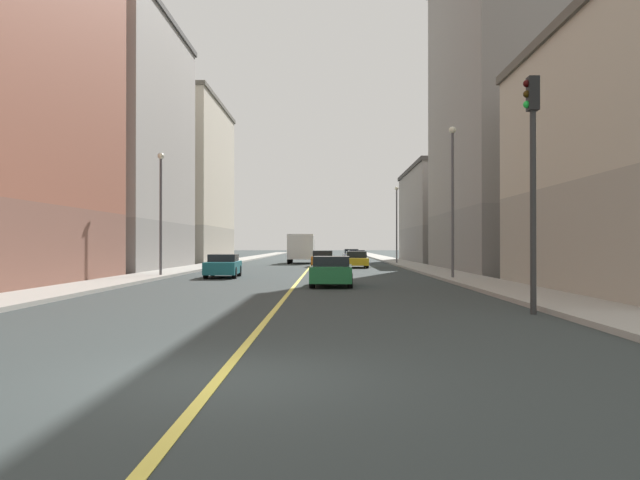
{
  "coord_description": "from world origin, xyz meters",
  "views": [
    {
      "loc": [
        1.5,
        -8.73,
        1.85
      ],
      "look_at": [
        0.89,
        38.41,
        2.18
      ],
      "focal_mm": 35.79,
      "sensor_mm": 36.0,
      "label": 1
    }
  ],
  "objects_px": {
    "building_left_far": "(454,215)",
    "car_green": "(332,271)",
    "building_left_mid": "(516,106)",
    "car_orange": "(323,259)",
    "street_lamp_left_near": "(453,187)",
    "box_truck": "(301,248)",
    "building_right_distant": "(178,182)",
    "building_right_midblock": "(107,144)",
    "car_silver": "(351,255)",
    "traffic_light_left_near": "(532,161)",
    "street_lamp_right_near": "(161,200)",
    "car_blue": "(356,257)",
    "street_lamp_left_far": "(397,217)",
    "car_yellow": "(356,260)",
    "car_teal": "(223,266)"
  },
  "relations": [
    {
      "from": "traffic_light_left_near",
      "to": "car_orange",
      "type": "bearing_deg",
      "value": 99.19
    },
    {
      "from": "car_teal",
      "to": "box_truck",
      "type": "relative_size",
      "value": 0.65
    },
    {
      "from": "building_left_mid",
      "to": "car_green",
      "type": "xyz_separation_m",
      "value": [
        -13.0,
        -16.52,
        -10.92
      ]
    },
    {
      "from": "street_lamp_left_near",
      "to": "box_truck",
      "type": "relative_size",
      "value": 1.2
    },
    {
      "from": "building_left_mid",
      "to": "car_orange",
      "type": "xyz_separation_m",
      "value": [
        -13.62,
        8.54,
        -10.92
      ]
    },
    {
      "from": "building_right_distant",
      "to": "car_blue",
      "type": "relative_size",
      "value": 4.15
    },
    {
      "from": "building_right_midblock",
      "to": "car_green",
      "type": "height_order",
      "value": "building_right_midblock"
    },
    {
      "from": "building_left_mid",
      "to": "car_orange",
      "type": "relative_size",
      "value": 5.48
    },
    {
      "from": "car_silver",
      "to": "box_truck",
      "type": "bearing_deg",
      "value": -119.29
    },
    {
      "from": "street_lamp_left_far",
      "to": "car_silver",
      "type": "distance_m",
      "value": 13.11
    },
    {
      "from": "car_blue",
      "to": "box_truck",
      "type": "xyz_separation_m",
      "value": [
        -5.5,
        -2.58,
        0.9
      ]
    },
    {
      "from": "street_lamp_left_near",
      "to": "box_truck",
      "type": "xyz_separation_m",
      "value": [
        -9.08,
        29.58,
        -3.3
      ]
    },
    {
      "from": "building_left_far",
      "to": "box_truck",
      "type": "distance_m",
      "value": 16.74
    },
    {
      "from": "car_green",
      "to": "traffic_light_left_near",
      "type": "bearing_deg",
      "value": -64.97
    },
    {
      "from": "car_green",
      "to": "car_teal",
      "type": "relative_size",
      "value": 0.98
    },
    {
      "from": "building_left_mid",
      "to": "street_lamp_right_near",
      "type": "bearing_deg",
      "value": -158.24
    },
    {
      "from": "building_right_midblock",
      "to": "car_yellow",
      "type": "bearing_deg",
      "value": 14.43
    },
    {
      "from": "car_teal",
      "to": "car_silver",
      "type": "relative_size",
      "value": 1.01
    },
    {
      "from": "traffic_light_left_near",
      "to": "car_silver",
      "type": "bearing_deg",
      "value": 92.97
    },
    {
      "from": "street_lamp_right_near",
      "to": "box_truck",
      "type": "bearing_deg",
      "value": 75.81
    },
    {
      "from": "street_lamp_left_near",
      "to": "car_teal",
      "type": "distance_m",
      "value": 13.29
    },
    {
      "from": "building_left_mid",
      "to": "car_yellow",
      "type": "relative_size",
      "value": 5.23
    },
    {
      "from": "street_lamp_left_far",
      "to": "car_yellow",
      "type": "bearing_deg",
      "value": -115.24
    },
    {
      "from": "car_green",
      "to": "car_silver",
      "type": "xyz_separation_m",
      "value": [
        2.42,
        43.67,
        -0.0
      ]
    },
    {
      "from": "car_green",
      "to": "car_yellow",
      "type": "bearing_deg",
      "value": 84.8
    },
    {
      "from": "building_right_distant",
      "to": "car_green",
      "type": "xyz_separation_m",
      "value": [
        16.31,
        -39.88,
        -7.87
      ]
    },
    {
      "from": "building_left_far",
      "to": "traffic_light_left_near",
      "type": "bearing_deg",
      "value": -98.78
    },
    {
      "from": "box_truck",
      "to": "car_silver",
      "type": "bearing_deg",
      "value": 60.71
    },
    {
      "from": "building_left_mid",
      "to": "building_right_midblock",
      "type": "bearing_deg",
      "value": 176.94
    },
    {
      "from": "building_right_distant",
      "to": "car_green",
      "type": "distance_m",
      "value": 43.8
    },
    {
      "from": "building_right_midblock",
      "to": "traffic_light_left_near",
      "type": "distance_m",
      "value": 36.81
    },
    {
      "from": "car_silver",
      "to": "car_blue",
      "type": "xyz_separation_m",
      "value": [
        0.29,
        -6.72,
        -0.03
      ]
    },
    {
      "from": "car_orange",
      "to": "building_right_distant",
      "type": "bearing_deg",
      "value": 136.65
    },
    {
      "from": "building_left_mid",
      "to": "street_lamp_right_near",
      "type": "height_order",
      "value": "building_left_mid"
    },
    {
      "from": "car_silver",
      "to": "street_lamp_right_near",
      "type": "bearing_deg",
      "value": -108.37
    },
    {
      "from": "building_left_far",
      "to": "street_lamp_left_far",
      "type": "relative_size",
      "value": 2.71
    },
    {
      "from": "building_left_far",
      "to": "traffic_light_left_near",
      "type": "distance_m",
      "value": 50.64
    },
    {
      "from": "building_left_far",
      "to": "car_green",
      "type": "bearing_deg",
      "value": -108.54
    },
    {
      "from": "street_lamp_left_near",
      "to": "building_right_distant",
      "type": "bearing_deg",
      "value": 122.78
    },
    {
      "from": "street_lamp_left_near",
      "to": "car_silver",
      "type": "bearing_deg",
      "value": 95.68
    },
    {
      "from": "building_left_far",
      "to": "building_right_midblock",
      "type": "height_order",
      "value": "building_right_midblock"
    },
    {
      "from": "car_silver",
      "to": "car_blue",
      "type": "bearing_deg",
      "value": -87.53
    },
    {
      "from": "building_left_far",
      "to": "street_lamp_left_near",
      "type": "relative_size",
      "value": 2.49
    },
    {
      "from": "building_left_mid",
      "to": "building_right_distant",
      "type": "xyz_separation_m",
      "value": [
        -29.31,
        23.35,
        -3.05
      ]
    },
    {
      "from": "street_lamp_left_near",
      "to": "street_lamp_right_near",
      "type": "bearing_deg",
      "value": 170.31
    },
    {
      "from": "building_right_distant",
      "to": "street_lamp_left_near",
      "type": "distance_m",
      "value": 41.89
    },
    {
      "from": "street_lamp_right_near",
      "to": "street_lamp_left_far",
      "type": "relative_size",
      "value": 0.96
    },
    {
      "from": "car_orange",
      "to": "car_blue",
      "type": "height_order",
      "value": "car_orange"
    },
    {
      "from": "car_teal",
      "to": "box_truck",
      "type": "xyz_separation_m",
      "value": [
        3.25,
        26.94,
        0.87
      ]
    },
    {
      "from": "building_right_distant",
      "to": "street_lamp_right_near",
      "type": "xyz_separation_m",
      "value": [
        6.72,
        -32.37,
        -4.19
      ]
    }
  ]
}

